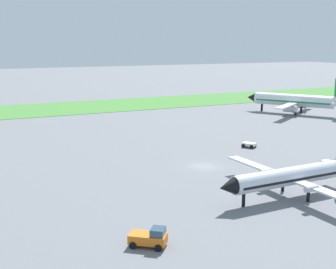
{
  "coord_description": "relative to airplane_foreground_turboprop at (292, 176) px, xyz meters",
  "views": [
    {
      "loc": [
        -35.95,
        -60.96,
        19.44
      ],
      "look_at": [
        -0.47,
        12.22,
        3.0
      ],
      "focal_mm": 48.92,
      "sensor_mm": 36.0,
      "label": 1
    }
  ],
  "objects": [
    {
      "name": "baggage_cart_by_runway",
      "position": [
        11.84,
        25.46,
        -2.25
      ],
      "size": [
        2.72,
        2.94,
        0.9
      ],
      "rotation": [
        0.0,
        0.0,
        2.11
      ],
      "color": "white",
      "rests_on": "ground_plane"
    },
    {
      "name": "pushback_tug_midfield",
      "position": [
        -22.01,
        -5.36,
        -1.9
      ],
      "size": [
        3.93,
        3.66,
        1.95
      ],
      "rotation": [
        0.0,
        0.0,
        5.61
      ],
      "color": "orange",
      "rests_on": "ground_plane"
    },
    {
      "name": "airplane_foreground_turboprop",
      "position": [
        0.0,
        0.0,
        0.0
      ],
      "size": [
        21.99,
        25.71,
        7.7
      ],
      "rotation": [
        0.0,
        0.0,
        3.17
      ],
      "color": "silver",
      "rests_on": "ground_plane"
    },
    {
      "name": "airplane_parked_jet_far",
      "position": [
        47.66,
        53.83,
        0.87
      ],
      "size": [
        25.58,
        25.61,
        10.24
      ],
      "rotation": [
        0.0,
        0.0,
        2.13
      ],
      "color": "white",
      "rests_on": "ground_plane"
    },
    {
      "name": "grass_taxiway_strip",
      "position": [
        -2.51,
        92.35,
        -2.78
      ],
      "size": [
        360.0,
        28.0,
        0.08
      ],
      "primitive_type": "cube",
      "color": "#478438",
      "rests_on": "ground_plane"
    },
    {
      "name": "ground_plane",
      "position": [
        -2.51,
        17.62,
        -2.82
      ],
      "size": [
        600.0,
        600.0,
        0.0
      ],
      "primitive_type": "plane",
      "color": "slate"
    }
  ]
}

